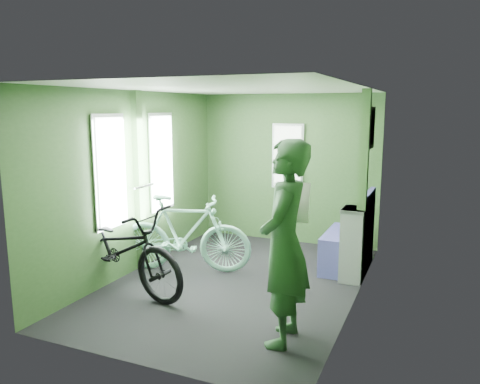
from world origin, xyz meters
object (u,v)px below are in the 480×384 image
Objects in this scene: bicycle_black at (122,291)px; passenger at (284,243)px; bicycle_mint at (185,272)px; bench_seat at (349,246)px; waste_box at (353,244)px.

passenger is at bearing -87.80° from bicycle_black.
bicycle_mint is 2.16m from bench_seat.
passenger is 1.77× the size of bench_seat.
bench_seat is (-0.11, 0.39, -0.15)m from waste_box.
bicycle_black is at bearing 141.32° from bicycle_mint.
bicycle_mint is at bearing -130.03° from passenger.
bench_seat is (1.91, 0.96, 0.30)m from bicycle_mint.
bicycle_mint is (0.36, 0.84, 0.00)m from bicycle_black.
bench_seat is (2.27, 1.80, 0.30)m from bicycle_black.
bicycle_black is 2.80m from waste_box.
waste_box is 0.43m from bench_seat.
bicycle_black is 1.87× the size of bench_seat.
waste_box is (2.38, 1.41, 0.45)m from bicycle_black.
waste_box reaches higher than bicycle_mint.
passenger is at bearing -99.69° from waste_box.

